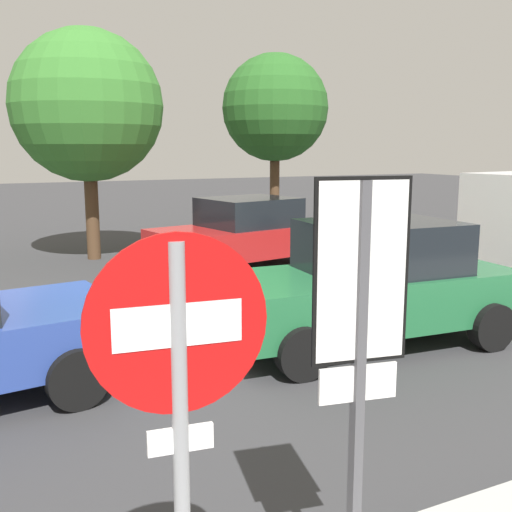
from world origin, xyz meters
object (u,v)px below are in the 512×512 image
Objects in this scene: stop_sign at (180,408)px; tree_right_verge at (87,106)px; speed_limit_sign at (360,320)px; car_red_behind_van at (244,233)px; car_green_crossing at (370,284)px; tree_centre_verge at (275,108)px.

stop_sign is 12.72m from tree_right_verge.
tree_right_verge is (2.05, 12.39, 1.99)m from stop_sign.
speed_limit_sign is 0.60× the size of car_red_behind_van.
car_green_crossing is at bearing -75.40° from tree_right_verge.
car_red_behind_van is 0.77× the size of tree_centre_verge.
speed_limit_sign reaches higher than stop_sign.
tree_centre_verge is (7.01, 14.28, 2.06)m from speed_limit_sign.
stop_sign is 16.81m from tree_centre_verge.
tree_centre_verge is at bearing 55.47° from car_red_behind_van.
car_green_crossing is (4.17, 4.28, -0.76)m from stop_sign.
car_red_behind_van is 4.72m from tree_right_verge.
stop_sign is at bearing -165.85° from speed_limit_sign.
tree_right_verge is at bearing 104.60° from car_green_crossing.
car_green_crossing is at bearing 45.76° from stop_sign.
car_green_crossing is at bearing -96.78° from car_red_behind_van.
car_green_crossing is 0.79× the size of tree_right_verge.
tree_centre_verge reaches higher than stop_sign.
car_red_behind_van is at bearing 83.22° from car_green_crossing.
car_green_crossing is 0.77× the size of tree_centre_verge.
tree_right_verge is at bearing -160.34° from tree_centre_verge.
speed_limit_sign reaches higher than car_green_crossing.
speed_limit_sign is 0.47× the size of tree_right_verge.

